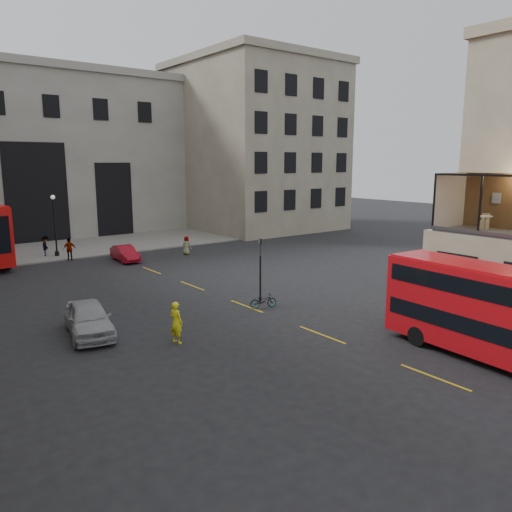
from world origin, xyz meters
TOP-DOWN VIEW (x-y plane):
  - ground at (0.00, 0.00)m, footprint 140.00×140.00m
  - gateway at (-5.00, 47.99)m, footprint 35.00×10.60m
  - building_right at (20.00, 39.97)m, footprint 16.60×18.60m
  - pavement_far at (-6.00, 38.00)m, footprint 40.00×12.00m
  - traffic_light_near at (-1.00, 12.00)m, footprint 0.16×0.20m
  - street_lamp_b at (-6.00, 34.00)m, footprint 0.36×0.36m
  - bus_near at (1.14, -0.80)m, footprint 2.85×9.96m
  - car_a at (-10.71, 12.76)m, footprint 2.76×5.00m
  - car_b at (-2.07, 28.72)m, footprint 1.59×3.95m
  - bicycle at (-1.40, 11.22)m, footprint 1.64×0.95m
  - cyclist at (-7.95, 9.29)m, footprint 0.64×0.81m
  - pedestrian_b at (-6.74, 34.51)m, footprint 1.11×1.37m
  - pedestrian_c at (-5.54, 31.95)m, footprint 1.10×0.50m
  - pedestrian_d at (3.49, 28.29)m, footprint 0.86×0.95m
  - cafe_table_far at (6.02, 2.71)m, footprint 0.66×0.66m
  - cafe_chair_d at (7.13, 3.35)m, footprint 0.43×0.43m

SIDE VIEW (x-z plane):
  - ground at x=0.00m, z-range 0.00..0.00m
  - pavement_far at x=-6.00m, z-range 0.00..0.12m
  - bicycle at x=-1.40m, z-range 0.00..0.82m
  - car_b at x=-2.07m, z-range 0.00..1.28m
  - car_a at x=-10.71m, z-range 0.00..1.61m
  - pedestrian_d at x=3.49m, z-range 0.00..1.62m
  - pedestrian_c at x=-5.54m, z-range 0.00..1.85m
  - pedestrian_b at x=-6.74m, z-range 0.00..1.85m
  - cyclist at x=-7.95m, z-range 0.00..1.93m
  - bus_near at x=1.14m, z-range 0.24..4.17m
  - street_lamp_b at x=-6.00m, z-range -0.27..5.06m
  - traffic_light_near at x=-1.00m, z-range 0.52..4.32m
  - cafe_chair_d at x=7.13m, z-range 4.44..5.26m
  - cafe_table_far at x=6.02m, z-range 4.73..5.56m
  - gateway at x=-5.00m, z-range 0.39..18.39m
  - building_right at x=20.00m, z-range 0.39..20.39m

